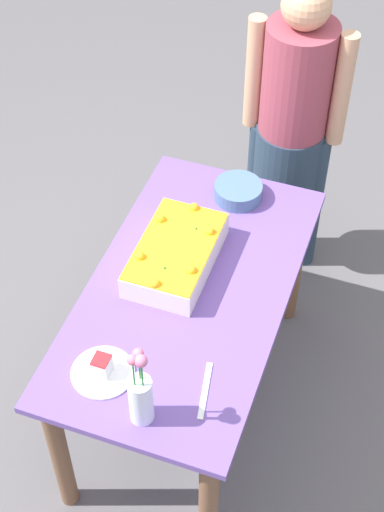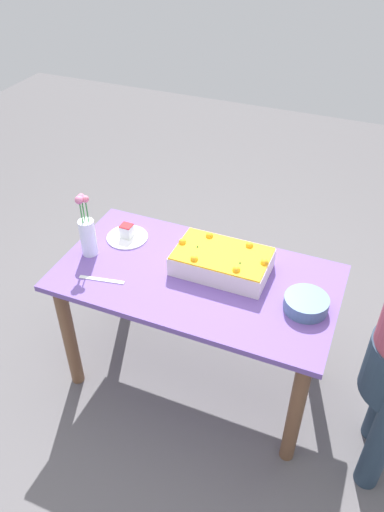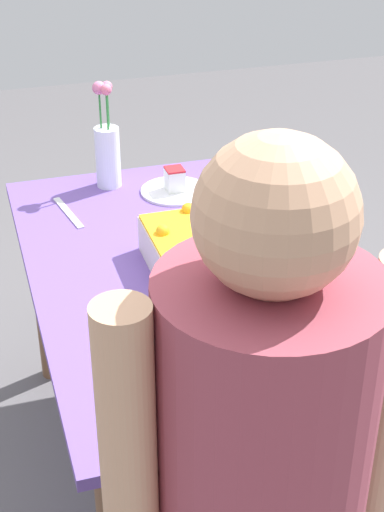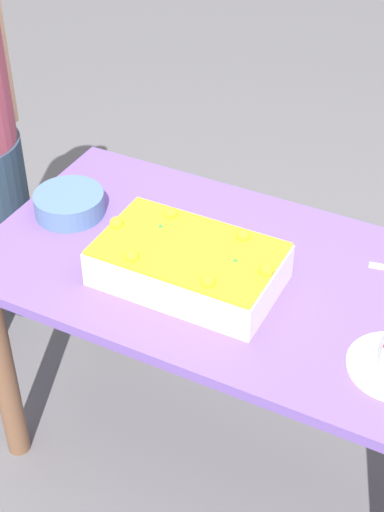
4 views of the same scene
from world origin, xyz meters
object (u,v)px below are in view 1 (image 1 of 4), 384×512
Objects in this scene: sheet_cake at (176,254)px; serving_plate_with_slice at (102,370)px; fruit_bowl at (238,191)px; person_standing at (293,118)px; flower_vase at (141,395)px; cake_knife at (205,390)px.

serving_plate_with_slice is (-0.55, 0.06, -0.03)m from sheet_cake.
fruit_bowl is at bearing -9.78° from serving_plate_with_slice.
person_standing is at bearing -14.01° from sheet_cake.
fruit_bowl is at bearing -14.24° from sheet_cake.
serving_plate_with_slice is at bearing -11.03° from person_standing.
flower_vase is 1.10m from fruit_bowl.
person_standing is (1.38, 0.07, 0.11)m from cake_knife.
sheet_cake is 1.33× the size of flower_vase.
cake_knife is at bearing -169.22° from fruit_bowl.
cake_knife is 1.12× the size of fruit_bowl.
serving_plate_with_slice is 1.46m from person_standing.
sheet_cake is at bearing -6.16° from serving_plate_with_slice.
fruit_bowl is 0.13× the size of person_standing.
serving_plate_with_slice is at bearing 59.71° from flower_vase.
cake_knife is 1.38m from person_standing.
serving_plate_with_slice is 1.00m from fruit_bowl.
cake_knife is (0.05, -0.35, -0.02)m from serving_plate_with_slice.
flower_vase reaches higher than cake_knife.
sheet_cake is 0.68m from flower_vase.
serving_plate_with_slice is at bearing -92.33° from cake_knife.
flower_vase is (-0.11, -0.19, 0.10)m from serving_plate_with_slice.
fruit_bowl is 0.46m from person_standing.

